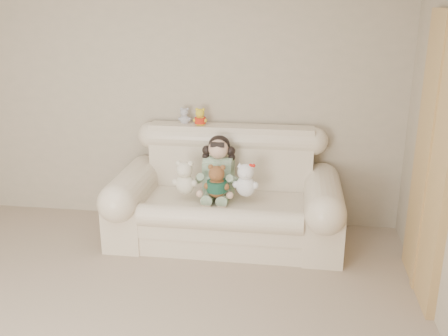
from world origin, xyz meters
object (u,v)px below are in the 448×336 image
sofa (226,189)px  brown_teddy (217,178)px  seated_child (219,166)px  cream_teddy (185,174)px  white_cat (246,176)px

sofa → brown_teddy: sofa is taller
seated_child → cream_teddy: bearing=-136.4°
seated_child → brown_teddy: 0.24m
sofa → seated_child: sofa is taller
seated_child → brown_teddy: (0.02, -0.24, -0.03)m
sofa → brown_teddy: size_ratio=5.98×
seated_child → white_cat: size_ratio=1.59×
seated_child → brown_teddy: size_ratio=1.64×
seated_child → white_cat: (0.27, -0.18, -0.03)m
sofa → white_cat: size_ratio=5.79×
sofa → brown_teddy: (-0.06, -0.16, 0.16)m
seated_child → white_cat: seated_child is taller
white_cat → sofa: bearing=171.4°
white_cat → cream_teddy: bearing=-159.4°
white_cat → seated_child: bearing=164.9°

